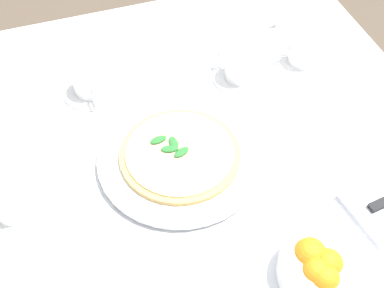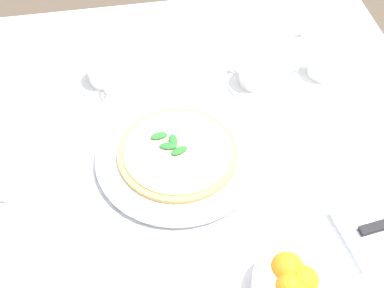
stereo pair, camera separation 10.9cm
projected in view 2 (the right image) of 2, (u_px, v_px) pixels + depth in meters
dining_table at (204, 180)px, 1.23m from camera, size 1.04×1.04×0.76m
pizza_plate at (178, 157)px, 1.08m from camera, size 0.34×0.34×0.02m
pizza at (178, 152)px, 1.07m from camera, size 0.25×0.25×0.02m
coffee_cup_right_edge at (7, 180)px, 1.02m from camera, size 0.13×0.13×0.06m
coffee_cup_far_left at (255, 74)px, 1.22m from camera, size 0.13×0.13×0.07m
coffee_cup_center_back at (324, 66)px, 1.24m from camera, size 0.13×0.13×0.06m
coffee_cup_near_left at (105, 74)px, 1.22m from camera, size 0.13×0.13×0.06m
citrus_bowl at (295, 285)px, 0.88m from camera, size 0.15×0.15×0.07m
menu_card at (317, 22)px, 1.35m from camera, size 0.09×0.04×0.06m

